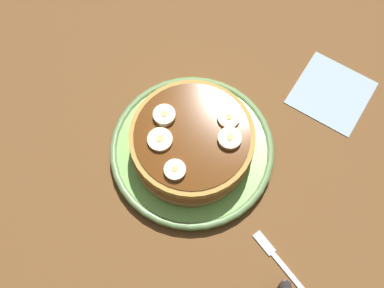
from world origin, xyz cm
name	(u,v)px	position (x,y,z in cm)	size (l,w,h in cm)	color
ground_plane	(192,156)	(0.00, 0.00, -1.50)	(140.00, 140.00, 3.00)	brown
plate	(192,150)	(0.00, 0.00, 1.01)	(23.93, 23.93, 1.87)	#72B74C
pancake_stack	(191,142)	(-0.04, 0.09, 4.05)	(18.05, 17.72, 4.93)	tan
banana_slice_0	(160,140)	(-2.47, 3.60, 6.71)	(3.41, 3.41, 0.83)	#FAEAB6
banana_slice_1	(176,170)	(-5.65, -0.10, 6.80)	(2.89, 2.89, 1.01)	#FBE3C0
banana_slice_2	(229,118)	(4.17, -3.68, 6.68)	(3.11, 3.11, 0.75)	#F0EBC5
banana_slice_3	(230,139)	(1.32, -4.92, 6.80)	(3.22, 3.22, 0.99)	#F9E3B7
banana_slice_4	(164,115)	(1.02, 4.56, 6.82)	(3.10, 3.10, 1.04)	beige
napkin	(332,93)	(17.66, -16.12, 0.15)	(11.00, 11.00, 0.30)	#99B2BF
fork	(284,266)	(-10.35, -17.77, 0.25)	(7.19, 11.83, 0.50)	silver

